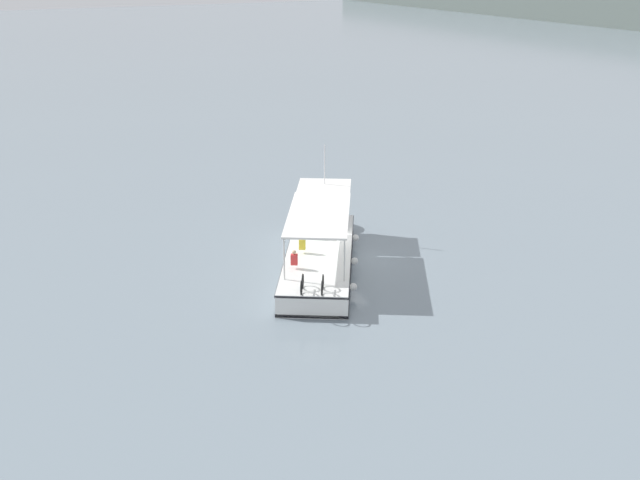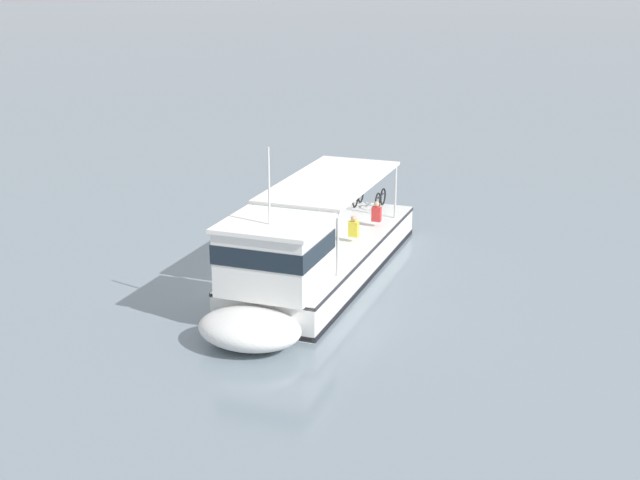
% 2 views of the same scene
% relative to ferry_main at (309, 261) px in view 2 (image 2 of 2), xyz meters
% --- Properties ---
extents(ground_plane, '(400.00, 400.00, 0.00)m').
position_rel_ferry_main_xyz_m(ground_plane, '(0.15, 0.95, -1.02)').
color(ground_plane, gray).
extents(ferry_main, '(12.47, 9.23, 5.32)m').
position_rel_ferry_main_xyz_m(ferry_main, '(0.00, 0.00, 0.00)').
color(ferry_main, white).
rests_on(ferry_main, ground).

